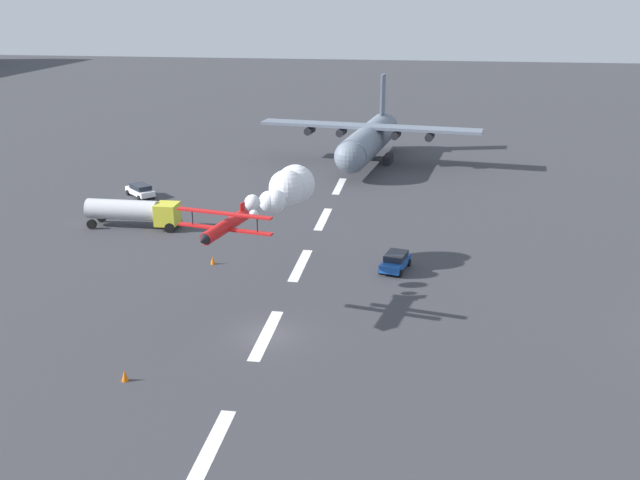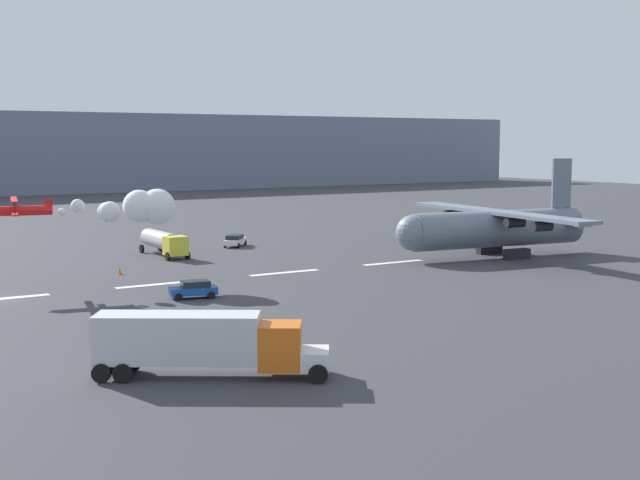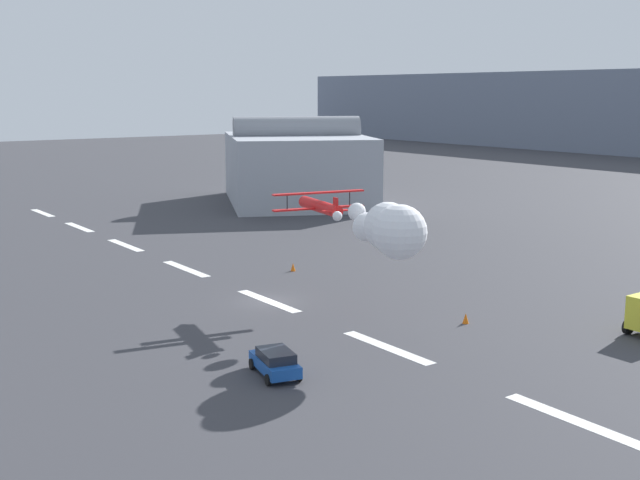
{
  "view_description": "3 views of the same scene",
  "coord_description": "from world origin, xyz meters",
  "px_view_note": "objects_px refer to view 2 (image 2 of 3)",
  "views": [
    {
      "loc": [
        -45.56,
        -10.78,
        23.3
      ],
      "look_at": [
        8.49,
        -2.61,
        4.43
      ],
      "focal_mm": 40.55,
      "sensor_mm": 36.0,
      "label": 1
    },
    {
      "loc": [
        -15.24,
        -76.42,
        13.47
      ],
      "look_at": [
        32.43,
        0.0,
        3.15
      ],
      "focal_mm": 48.0,
      "sensor_mm": 36.0,
      "label": 2
    },
    {
      "loc": [
        51.08,
        -31.83,
        15.84
      ],
      "look_at": [
        2.21,
        3.29,
        4.75
      ],
      "focal_mm": 45.32,
      "sensor_mm": 36.0,
      "label": 3
    }
  ],
  "objects_px": {
    "traffic_cone_far": "(120,271)",
    "stunt_biplane_red": "(132,207)",
    "airport_staff_sedan": "(235,240)",
    "semi_truck_orange": "(203,341)",
    "fuel_tanker_truck": "(164,241)",
    "cargo_transport_plane": "(488,228)",
    "followme_car_yellow": "(194,289)"
  },
  "relations": [
    {
      "from": "semi_truck_orange",
      "to": "airport_staff_sedan",
      "type": "relative_size",
      "value": 2.82
    },
    {
      "from": "fuel_tanker_truck",
      "to": "cargo_transport_plane",
      "type": "bearing_deg",
      "value": -33.9
    },
    {
      "from": "fuel_tanker_truck",
      "to": "airport_staff_sedan",
      "type": "height_order",
      "value": "fuel_tanker_truck"
    },
    {
      "from": "semi_truck_orange",
      "to": "airport_staff_sedan",
      "type": "distance_m",
      "value": 62.32
    },
    {
      "from": "cargo_transport_plane",
      "to": "semi_truck_orange",
      "type": "relative_size",
      "value": 2.47
    },
    {
      "from": "cargo_transport_plane",
      "to": "airport_staff_sedan",
      "type": "bearing_deg",
      "value": 128.92
    },
    {
      "from": "traffic_cone_far",
      "to": "followme_car_yellow",
      "type": "bearing_deg",
      "value": -86.25
    },
    {
      "from": "airport_staff_sedan",
      "to": "semi_truck_orange",
      "type": "bearing_deg",
      "value": -118.0
    },
    {
      "from": "cargo_transport_plane",
      "to": "airport_staff_sedan",
      "type": "height_order",
      "value": "cargo_transport_plane"
    },
    {
      "from": "fuel_tanker_truck",
      "to": "traffic_cone_far",
      "type": "relative_size",
      "value": 12.94
    },
    {
      "from": "airport_staff_sedan",
      "to": "traffic_cone_far",
      "type": "bearing_deg",
      "value": -143.79
    },
    {
      "from": "cargo_transport_plane",
      "to": "followme_car_yellow",
      "type": "bearing_deg",
      "value": -171.32
    },
    {
      "from": "followme_car_yellow",
      "to": "traffic_cone_far",
      "type": "bearing_deg",
      "value": 93.75
    },
    {
      "from": "traffic_cone_far",
      "to": "airport_staff_sedan",
      "type": "bearing_deg",
      "value": 36.21
    },
    {
      "from": "traffic_cone_far",
      "to": "cargo_transport_plane",
      "type": "bearing_deg",
      "value": -14.02
    },
    {
      "from": "cargo_transport_plane",
      "to": "stunt_biplane_red",
      "type": "height_order",
      "value": "cargo_transport_plane"
    },
    {
      "from": "fuel_tanker_truck",
      "to": "followme_car_yellow",
      "type": "height_order",
      "value": "fuel_tanker_truck"
    },
    {
      "from": "traffic_cone_far",
      "to": "stunt_biplane_red",
      "type": "bearing_deg",
      "value": -97.56
    },
    {
      "from": "airport_staff_sedan",
      "to": "traffic_cone_far",
      "type": "xyz_separation_m",
      "value": [
        -20.57,
        -15.06,
        -0.44
      ]
    },
    {
      "from": "airport_staff_sedan",
      "to": "traffic_cone_far",
      "type": "distance_m",
      "value": 25.5
    },
    {
      "from": "fuel_tanker_truck",
      "to": "airport_staff_sedan",
      "type": "xyz_separation_m",
      "value": [
        11.35,
        3.94,
        -0.94
      ]
    },
    {
      "from": "stunt_biplane_red",
      "to": "semi_truck_orange",
      "type": "relative_size",
      "value": 1.39
    },
    {
      "from": "stunt_biplane_red",
      "to": "followme_car_yellow",
      "type": "bearing_deg",
      "value": -78.22
    },
    {
      "from": "stunt_biplane_red",
      "to": "fuel_tanker_truck",
      "type": "height_order",
      "value": "stunt_biplane_red"
    },
    {
      "from": "cargo_transport_plane",
      "to": "fuel_tanker_truck",
      "type": "relative_size",
      "value": 3.24
    },
    {
      "from": "cargo_transport_plane",
      "to": "followme_car_yellow",
      "type": "distance_m",
      "value": 40.48
    },
    {
      "from": "stunt_biplane_red",
      "to": "airport_staff_sedan",
      "type": "relative_size",
      "value": 3.93
    },
    {
      "from": "semi_truck_orange",
      "to": "fuel_tanker_truck",
      "type": "bearing_deg",
      "value": 70.68
    },
    {
      "from": "semi_truck_orange",
      "to": "traffic_cone_far",
      "type": "xyz_separation_m",
      "value": [
        8.68,
        39.95,
        -1.74
      ]
    },
    {
      "from": "semi_truck_orange",
      "to": "traffic_cone_far",
      "type": "bearing_deg",
      "value": 77.74
    },
    {
      "from": "stunt_biplane_red",
      "to": "semi_truck_orange",
      "type": "bearing_deg",
      "value": -103.21
    },
    {
      "from": "fuel_tanker_truck",
      "to": "airport_staff_sedan",
      "type": "bearing_deg",
      "value": 19.15
    }
  ]
}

